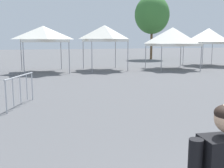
# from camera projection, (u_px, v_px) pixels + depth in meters

# --- Properties ---
(canopy_tent_behind_center) EXTENTS (3.28, 3.28, 3.26)m
(canopy_tent_behind_center) POSITION_uv_depth(u_px,v_px,m) (43.00, 34.00, 19.06)
(canopy_tent_behind_center) COLOR #9E9EA3
(canopy_tent_behind_center) RESTS_ON ground
(canopy_tent_far_right) EXTENTS (2.91, 2.91, 3.39)m
(canopy_tent_far_right) POSITION_uv_depth(u_px,v_px,m) (105.00, 33.00, 20.50)
(canopy_tent_far_right) COLOR #9E9EA3
(canopy_tent_far_right) RESTS_ON ground
(canopy_tent_behind_left) EXTENTS (3.62, 3.62, 3.26)m
(canopy_tent_behind_left) POSITION_uv_depth(u_px,v_px,m) (173.00, 37.00, 21.22)
(canopy_tent_behind_left) COLOR #9E9EA3
(canopy_tent_behind_left) RESTS_ON ground
(canopy_tent_center) EXTENTS (3.46, 3.46, 3.33)m
(canopy_tent_center) POSITION_uv_depth(u_px,v_px,m) (209.00, 36.00, 24.34)
(canopy_tent_center) COLOR #9E9EA3
(canopy_tent_center) RESTS_ON ground
(tree_behind_tents_right) EXTENTS (4.09, 4.09, 7.51)m
(tree_behind_tents_right) POSITION_uv_depth(u_px,v_px,m) (152.00, 15.00, 31.96)
(tree_behind_tents_right) COLOR brown
(tree_behind_tents_right) RESTS_ON ground
(crowd_barrier_near_person) EXTENTS (0.92, 1.93, 1.08)m
(crowd_barrier_near_person) POSITION_uv_depth(u_px,v_px,m) (20.00, 85.00, 9.28)
(crowd_barrier_near_person) COLOR #B7BABF
(crowd_barrier_near_person) RESTS_ON ground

